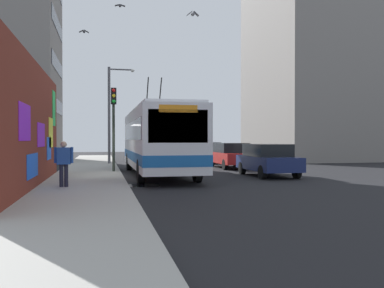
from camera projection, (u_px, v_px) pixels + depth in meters
name	position (u px, v px, depth m)	size (l,w,h in m)	color
ground_plane	(122.00, 177.00, 19.85)	(80.00, 80.00, 0.00)	black
sidewalk_slab	(88.00, 176.00, 19.51)	(48.00, 3.20, 0.15)	#9E9B93
graffiti_wall	(33.00, 126.00, 14.66)	(12.86, 0.32, 4.56)	maroon
building_far_right	(305.00, 66.00, 37.26)	(12.11, 7.98, 16.80)	gray
city_bus	(158.00, 139.00, 20.74)	(11.46, 2.67, 5.09)	silver
parked_car_navy	(268.00, 159.00, 20.22)	(4.20, 1.90, 1.58)	navy
parked_car_red	(231.00, 155.00, 26.04)	(4.61, 1.88, 1.58)	#B21E19
parked_car_black	(206.00, 152.00, 32.05)	(4.05, 1.94, 1.58)	black
pedestrian_near_wall	(64.00, 160.00, 14.41)	(0.22, 0.65, 1.59)	#1E1E2D
traffic_light	(114.00, 115.00, 21.31)	(0.49, 0.28, 4.33)	#2D382D
street_lamp	(112.00, 108.00, 28.35)	(0.44, 1.83, 6.63)	#4C4C51
flying_pigeons	(145.00, 5.00, 20.14)	(8.48, 5.24, 2.91)	#47474C
curbside_puddle	(142.00, 185.00, 16.26)	(1.37, 1.37, 0.00)	black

